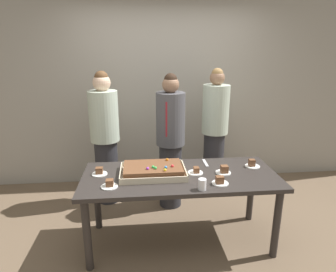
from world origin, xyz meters
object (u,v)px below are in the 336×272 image
(party_table, at_px, (180,183))
(sheet_cake, at_px, (153,170))
(plated_slice_near_right, at_px, (109,185))
(plated_slice_center_front, at_px, (220,181))
(plated_slice_far_left, at_px, (196,171))
(person_serving_front, at_px, (170,141))
(person_striped_tie_right, at_px, (215,131))
(person_green_shirt_behind, at_px, (105,137))
(plated_slice_center_back, at_px, (252,164))
(drink_cup_nearest, at_px, (202,184))
(plated_slice_near_left, at_px, (224,171))
(plated_slice_far_right, at_px, (99,172))
(cake_server_utensil, at_px, (205,163))

(party_table, relative_size, sheet_cake, 3.01)
(plated_slice_near_right, distance_m, plated_slice_center_front, 0.99)
(plated_slice_near_right, bearing_deg, plated_slice_far_left, 14.80)
(plated_slice_near_right, relative_size, person_serving_front, 0.09)
(plated_slice_center_front, relative_size, person_serving_front, 0.09)
(person_serving_front, relative_size, person_striped_tie_right, 0.98)
(plated_slice_center_front, bearing_deg, party_table, 144.32)
(person_striped_tie_right, bearing_deg, person_green_shirt_behind, -44.47)
(plated_slice_far_left, distance_m, person_green_shirt_behind, 1.34)
(plated_slice_near_right, height_order, plated_slice_center_back, plated_slice_center_back)
(plated_slice_center_back, height_order, drink_cup_nearest, drink_cup_nearest)
(person_serving_front, relative_size, person_green_shirt_behind, 0.99)
(plated_slice_far_left, height_order, person_striped_tie_right, person_striped_tie_right)
(plated_slice_near_left, xyz_separation_m, person_green_shirt_behind, (-1.24, 0.95, 0.09))
(plated_slice_far_left, height_order, drink_cup_nearest, drink_cup_nearest)
(plated_slice_near_left, height_order, person_green_shirt_behind, person_green_shirt_behind)
(party_table, xyz_separation_m, plated_slice_near_left, (0.43, -0.01, 0.12))
(plated_slice_far_left, bearing_deg, plated_slice_center_front, -55.75)
(sheet_cake, height_order, plated_slice_near_left, sheet_cake)
(plated_slice_near_right, height_order, person_serving_front, person_serving_front)
(plated_slice_far_right, bearing_deg, cake_server_utensil, 9.33)
(plated_slice_center_front, xyz_separation_m, plated_slice_center_back, (0.44, 0.36, -0.00))
(plated_slice_near_left, distance_m, person_serving_front, 0.88)
(plated_slice_far_left, height_order, cake_server_utensil, plated_slice_far_left)
(person_serving_front, bearing_deg, plated_slice_center_back, 70.54)
(plated_slice_far_left, relative_size, person_striped_tie_right, 0.09)
(plated_slice_near_left, bearing_deg, plated_slice_center_back, 21.40)
(sheet_cake, xyz_separation_m, plated_slice_near_right, (-0.39, -0.23, -0.02))
(party_table, height_order, sheet_cake, sheet_cake)
(party_table, relative_size, plated_slice_near_left, 12.59)
(plated_slice_center_front, relative_size, cake_server_utensil, 0.75)
(plated_slice_center_front, bearing_deg, plated_slice_center_back, 39.28)
(plated_slice_far_left, distance_m, plated_slice_center_front, 0.31)
(plated_slice_near_left, height_order, plated_slice_center_front, plated_slice_near_left)
(party_table, height_order, person_striped_tie_right, person_striped_tie_right)
(plated_slice_far_right, xyz_separation_m, plated_slice_center_back, (1.55, 0.04, 0.00))
(person_serving_front, bearing_deg, plated_slice_near_right, -15.22)
(cake_server_utensil, height_order, person_serving_front, person_serving_front)
(plated_slice_near_right, xyz_separation_m, plated_slice_far_left, (0.81, 0.21, -0.00))
(sheet_cake, bearing_deg, person_serving_front, 71.04)
(plated_slice_far_right, xyz_separation_m, person_striped_tie_right, (1.39, 1.00, 0.10))
(plated_slice_center_front, xyz_separation_m, cake_server_utensil, (-0.02, 0.50, -0.02))
(party_table, distance_m, plated_slice_near_right, 0.70)
(party_table, height_order, plated_slice_center_front, plated_slice_center_front)
(plated_slice_center_front, distance_m, person_striped_tie_right, 1.35)
(plated_slice_near_right, bearing_deg, person_green_shirt_behind, 97.73)
(sheet_cake, xyz_separation_m, person_green_shirt_behind, (-0.55, 0.91, 0.08))
(party_table, xyz_separation_m, person_serving_front, (-0.02, 0.75, 0.20))
(party_table, bearing_deg, person_serving_front, 91.33)
(plated_slice_far_left, bearing_deg, person_green_shirt_behind, 136.46)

